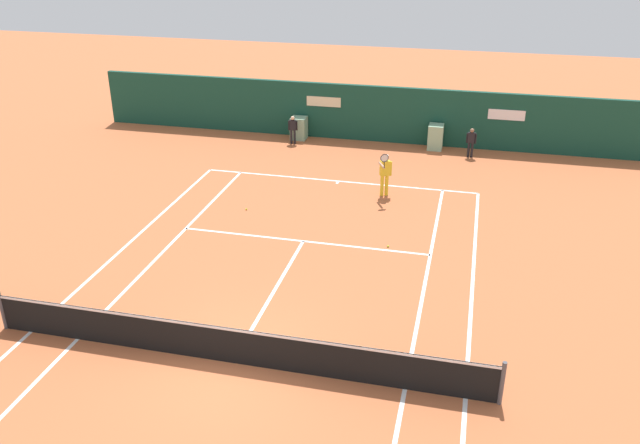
{
  "coord_description": "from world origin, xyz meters",
  "views": [
    {
      "loc": [
        4.89,
        -11.61,
        9.44
      ],
      "look_at": [
        0.58,
        6.26,
        0.8
      ],
      "focal_mm": 37.07,
      "sensor_mm": 36.0,
      "label": 1
    }
  ],
  "objects_px": {
    "tennis_ball_mid_court": "(388,246)",
    "tennis_ball_near_service_line": "(246,209)",
    "player_on_baseline": "(385,171)",
    "ball_kid_centre_post": "(293,128)",
    "ball_kid_left_post": "(471,141)"
  },
  "relations": [
    {
      "from": "player_on_baseline",
      "to": "tennis_ball_mid_court",
      "type": "bearing_deg",
      "value": 73.82
    },
    {
      "from": "tennis_ball_mid_court",
      "to": "tennis_ball_near_service_line",
      "type": "relative_size",
      "value": 1.0
    },
    {
      "from": "player_on_baseline",
      "to": "tennis_ball_mid_court",
      "type": "distance_m",
      "value": 4.23
    },
    {
      "from": "player_on_baseline",
      "to": "tennis_ball_near_service_line",
      "type": "xyz_separation_m",
      "value": [
        -4.49,
        -2.42,
        -0.91
      ]
    },
    {
      "from": "ball_kid_left_post",
      "to": "tennis_ball_mid_court",
      "type": "distance_m",
      "value": 9.39
    },
    {
      "from": "tennis_ball_near_service_line",
      "to": "player_on_baseline",
      "type": "bearing_deg",
      "value": 28.28
    },
    {
      "from": "player_on_baseline",
      "to": "ball_kid_centre_post",
      "type": "xyz_separation_m",
      "value": [
        -4.88,
        5.04,
        -0.22
      ]
    },
    {
      "from": "ball_kid_centre_post",
      "to": "tennis_ball_near_service_line",
      "type": "bearing_deg",
      "value": 82.88
    },
    {
      "from": "tennis_ball_near_service_line",
      "to": "ball_kid_centre_post",
      "type": "bearing_deg",
      "value": 92.97
    },
    {
      "from": "tennis_ball_mid_court",
      "to": "ball_kid_centre_post",
      "type": "bearing_deg",
      "value": 121.68
    },
    {
      "from": "tennis_ball_mid_court",
      "to": "tennis_ball_near_service_line",
      "type": "height_order",
      "value": "same"
    },
    {
      "from": "player_on_baseline",
      "to": "ball_kid_centre_post",
      "type": "bearing_deg",
      "value": -72.37
    },
    {
      "from": "ball_kid_left_post",
      "to": "tennis_ball_near_service_line",
      "type": "xyz_separation_m",
      "value": [
        -7.41,
        -7.45,
        -0.69
      ]
    },
    {
      "from": "player_on_baseline",
      "to": "ball_kid_centre_post",
      "type": "relative_size",
      "value": 1.42
    },
    {
      "from": "player_on_baseline",
      "to": "tennis_ball_near_service_line",
      "type": "height_order",
      "value": "player_on_baseline"
    }
  ]
}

